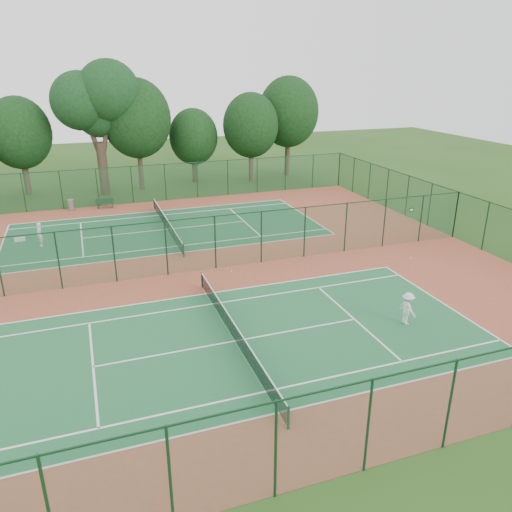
{
  "coord_description": "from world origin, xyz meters",
  "views": [
    {
      "loc": [
        -5.91,
        -28.6,
        12.22
      ],
      "look_at": [
        3.29,
        -2.71,
        1.6
      ],
      "focal_mm": 35.0,
      "sensor_mm": 36.0,
      "label": 1
    }
  ],
  "objects_px": {
    "trash_bin": "(71,205)",
    "player_near": "(407,308)",
    "kit_bag": "(20,239)",
    "big_tree": "(96,100)",
    "player_far": "(40,235)",
    "bench": "(105,203)"
  },
  "relations": [
    {
      "from": "trash_bin",
      "to": "kit_bag",
      "type": "relative_size",
      "value": 1.28
    },
    {
      "from": "trash_bin",
      "to": "player_near",
      "type": "bearing_deg",
      "value": -60.39
    },
    {
      "from": "player_near",
      "to": "big_tree",
      "type": "bearing_deg",
      "value": 14.93
    },
    {
      "from": "player_far",
      "to": "kit_bag",
      "type": "xyz_separation_m",
      "value": [
        -1.52,
        1.62,
        -0.73
      ]
    },
    {
      "from": "kit_bag",
      "to": "big_tree",
      "type": "distance_m",
      "value": 17.21
    },
    {
      "from": "kit_bag",
      "to": "big_tree",
      "type": "relative_size",
      "value": 0.06
    },
    {
      "from": "player_near",
      "to": "player_far",
      "type": "relative_size",
      "value": 0.98
    },
    {
      "from": "trash_bin",
      "to": "player_far",
      "type": "bearing_deg",
      "value": -103.12
    },
    {
      "from": "player_far",
      "to": "kit_bag",
      "type": "height_order",
      "value": "player_far"
    },
    {
      "from": "kit_bag",
      "to": "trash_bin",
      "type": "bearing_deg",
      "value": 59.08
    },
    {
      "from": "player_near",
      "to": "kit_bag",
      "type": "xyz_separation_m",
      "value": [
        -19.31,
        20.06,
        -0.71
      ]
    },
    {
      "from": "player_near",
      "to": "bench",
      "type": "bearing_deg",
      "value": 19.62
    },
    {
      "from": "big_tree",
      "to": "player_near",
      "type": "bearing_deg",
      "value": -69.62
    },
    {
      "from": "player_near",
      "to": "player_far",
      "type": "height_order",
      "value": "player_far"
    },
    {
      "from": "player_far",
      "to": "trash_bin",
      "type": "xyz_separation_m",
      "value": [
        2.13,
        9.12,
        -0.38
      ]
    },
    {
      "from": "player_far",
      "to": "big_tree",
      "type": "distance_m",
      "value": 17.59
    },
    {
      "from": "kit_bag",
      "to": "big_tree",
      "type": "xyz_separation_m",
      "value": [
        7.05,
        12.96,
        8.86
      ]
    },
    {
      "from": "trash_bin",
      "to": "big_tree",
      "type": "distance_m",
      "value": 10.67
    },
    {
      "from": "player_near",
      "to": "player_far",
      "type": "bearing_deg",
      "value": 38.53
    },
    {
      "from": "player_near",
      "to": "big_tree",
      "type": "distance_m",
      "value": 36.15
    },
    {
      "from": "bench",
      "to": "big_tree",
      "type": "distance_m",
      "value": 10.26
    },
    {
      "from": "player_far",
      "to": "big_tree",
      "type": "relative_size",
      "value": 0.13
    }
  ]
}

